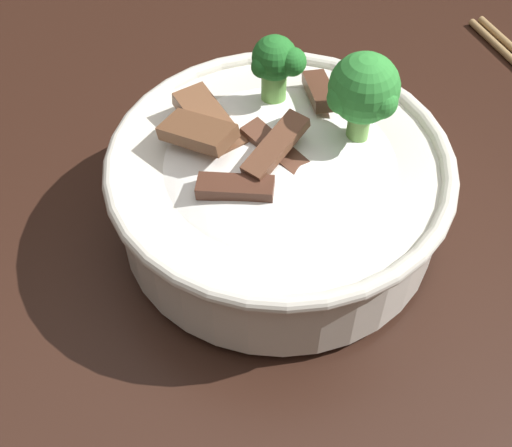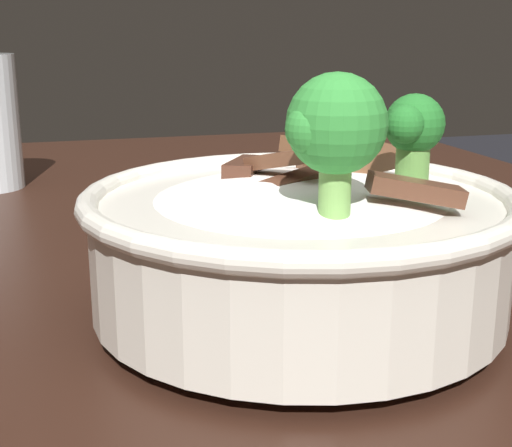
% 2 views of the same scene
% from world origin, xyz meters
% --- Properties ---
extents(dining_table, '(1.31, 0.87, 0.75)m').
position_xyz_m(dining_table, '(0.00, 0.00, 0.64)').
color(dining_table, black).
rests_on(dining_table, ground).
extents(rice_bowl, '(0.24, 0.24, 0.14)m').
position_xyz_m(rice_bowl, '(-0.07, -0.02, 0.80)').
color(rice_bowl, silver).
rests_on(rice_bowl, dining_table).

